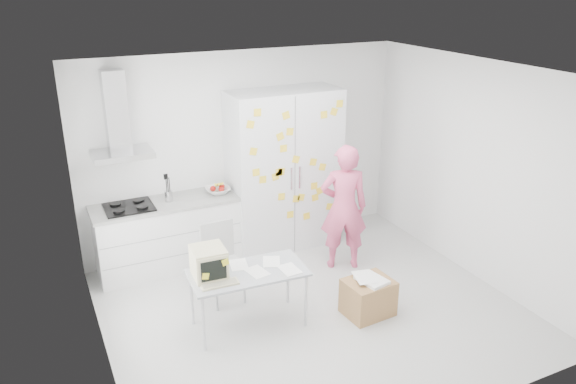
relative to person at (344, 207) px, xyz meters
name	(u,v)px	position (x,y,z in m)	size (l,w,h in m)	color
floor	(311,310)	(-0.85, -0.75, -0.84)	(4.50, 4.00, 0.02)	silver
walls	(284,180)	(-0.85, -0.03, 0.52)	(4.52, 4.01, 2.70)	white
ceiling	(315,73)	(-0.85, -0.75, 1.87)	(4.50, 4.00, 0.02)	white
counter_run	(168,234)	(-2.05, 0.95, -0.36)	(1.84, 0.63, 1.28)	white
range_hood	(118,123)	(-2.50, 1.08, 1.13)	(0.70, 0.48, 1.01)	silver
tall_cabinet	(284,170)	(-0.40, 0.92, 0.27)	(1.50, 0.68, 2.20)	silver
person	(344,207)	(0.00, 0.00, 0.00)	(0.61, 0.40, 1.66)	#E35883
desk	(224,268)	(-1.86, -0.68, -0.09)	(1.27, 0.69, 0.98)	#ADB1B8
chair	(222,257)	(-1.67, -0.06, -0.30)	(0.44, 0.44, 0.94)	#ABABA9
cardboard_box	(368,297)	(-0.31, -1.10, -0.61)	(0.55, 0.46, 0.46)	#A77B48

